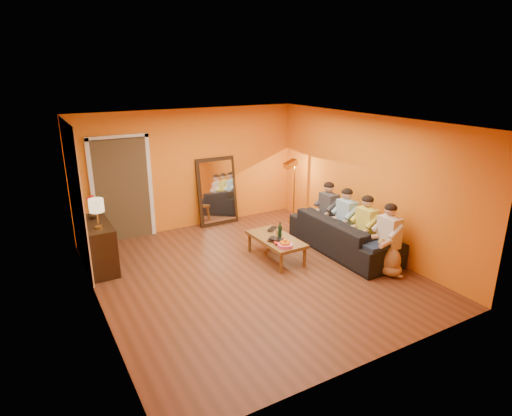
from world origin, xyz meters
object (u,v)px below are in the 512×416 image
person_mid_left (366,228)px  vase (93,214)px  table_lamp (97,214)px  laptop (274,229)px  person_far_right (328,211)px  sofa (344,234)px  person_mid_right (346,219)px  person_far_left (389,237)px  dog (389,257)px  tumbler (278,232)px  mirror_frame (217,191)px  wine_bottle (280,230)px  sideboard (99,246)px  floor_lamp (294,192)px  coffee_table (276,248)px

person_mid_left → vase: person_mid_left is taller
table_lamp → laptop: bearing=-10.4°
person_far_right → table_lamp: bearing=172.0°
sofa → person_mid_right: person_mid_right is taller
person_far_left → person_far_right: (0.00, 1.65, 0.00)m
table_lamp → dog: bearing=-29.4°
person_far_left → person_far_right: size_ratio=1.00×
table_lamp → tumbler: table_lamp is taller
person_far_right → vase: 4.53m
mirror_frame → tumbler: 2.21m
dog → laptop: bearing=100.3°
table_lamp → person_mid_right: bearing=-14.9°
vase → wine_bottle: bearing=-27.1°
sideboard → person_far_right: (4.37, -0.92, 0.18)m
floor_lamp → vase: size_ratio=8.11×
coffee_table → vase: (-2.92, 1.47, 0.73)m
floor_lamp → person_mid_left: (0.03, -2.30, -0.11)m
sideboard → vase: size_ratio=6.65×
floor_lamp → person_mid_left: size_ratio=1.18×
mirror_frame → person_mid_right: 3.00m
dog → coffee_table: bearing=110.0°
person_mid_left → tumbler: bearing=145.5°
table_lamp → person_far_right: table_lamp is taller
coffee_table → laptop: 0.45m
person_mid_left → vase: 4.93m
sideboard → person_mid_right: bearing=-18.5°
coffee_table → person_far_left: bearing=-44.0°
sofa → vase: (-4.24, 1.82, 0.59)m
mirror_frame → person_far_right: mirror_frame is taller
coffee_table → floor_lamp: bearing=45.4°
table_lamp → sofa: bearing=-16.6°
dog → wine_bottle: wine_bottle is taller
wine_bottle → person_mid_right: bearing=-7.9°
wine_bottle → tumbler: (0.07, 0.17, -0.11)m
table_lamp → person_far_left: bearing=-27.4°
mirror_frame → dog: 4.09m
sofa → person_far_left: 1.04m
wine_bottle → dog: bearing=-47.8°
coffee_table → person_mid_left: size_ratio=1.00×
coffee_table → laptop: size_ratio=4.09×
dog → person_mid_left: size_ratio=0.53×
sofa → floor_lamp: bearing=-3.1°
sofa → floor_lamp: 1.89m
person_mid_left → dog: bearing=-97.8°
floor_lamp → laptop: size_ratio=4.82×
person_far_left → vase: 5.21m
mirror_frame → laptop: 2.00m
person_mid_right → person_far_right: (0.00, 0.55, 0.00)m
sideboard → person_far_left: 5.07m
mirror_frame → person_far_right: size_ratio=1.25×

